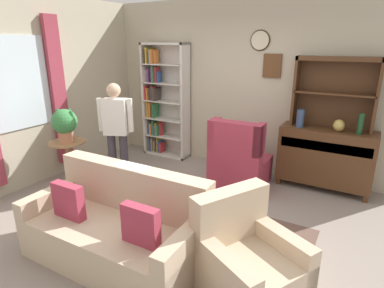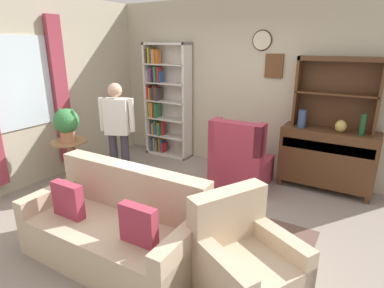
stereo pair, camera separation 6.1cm
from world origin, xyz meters
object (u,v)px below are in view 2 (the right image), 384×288
object	(u,v)px
armchair_floral	(244,264)
book_stack	(177,195)
bottle_wine	(363,125)
sideboard	(327,157)
coffee_table	(175,199)
bookshelf	(164,101)
potted_plant_small	(95,176)
wingback_chair	(240,163)
vase_tall	(302,119)
plant_stand	(71,158)
vase_round	(341,126)
couch_floral	(116,229)
person_reading	(118,128)
potted_plant_large	(66,123)
sideboard_hutch	(338,83)

from	to	relation	value
armchair_floral	book_stack	bearing A→B (deg)	153.77
bottle_wine	armchair_floral	world-z (taller)	bottle_wine
sideboard	coffee_table	xyz separation A→B (m)	(-1.34, -1.97, -0.16)
bookshelf	book_stack	bearing A→B (deg)	-51.55
potted_plant_small	coffee_table	bearing A→B (deg)	-8.33
sideboard	book_stack	distance (m)	2.40
wingback_chair	sideboard	bearing A→B (deg)	26.59
vase_tall	plant_stand	size ratio (longest dim) A/B	0.37
vase_round	plant_stand	xyz separation A→B (m)	(-3.47, -1.75, -0.57)
vase_round	couch_floral	world-z (taller)	vase_round
potted_plant_small	person_reading	xyz separation A→B (m)	(0.25, 0.29, 0.70)
sideboard	person_reading	bearing A→B (deg)	-151.72
potted_plant_large	coffee_table	xyz separation A→B (m)	(1.95, -0.11, -0.65)
vase_tall	couch_floral	xyz separation A→B (m)	(-1.15, -2.67, -0.74)
wingback_chair	potted_plant_large	xyz separation A→B (m)	(-2.17, -1.30, 0.62)
bottle_wine	potted_plant_small	size ratio (longest dim) A/B	0.83
wingback_chair	couch_floral	bearing A→B (deg)	-100.76
potted_plant_small	vase_round	bearing A→B (deg)	28.53
wingback_chair	coffee_table	size ratio (longest dim) A/B	1.31
vase_round	book_stack	xyz separation A→B (m)	(-1.39, -1.98, -0.54)
vase_round	armchair_floral	size ratio (longest dim) A/B	0.16
vase_tall	sideboard_hutch	bearing A→B (deg)	25.89
plant_stand	bookshelf	bearing A→B (deg)	78.35
potted_plant_large	potted_plant_small	distance (m)	0.88
vase_tall	coffee_table	size ratio (longest dim) A/B	0.32
vase_tall	potted_plant_small	world-z (taller)	vase_tall
potted_plant_large	sideboard	bearing A→B (deg)	29.42
plant_stand	potted_plant_small	distance (m)	0.47
potted_plant_large	bookshelf	bearing A→B (deg)	79.96
person_reading	potted_plant_small	bearing A→B (deg)	-130.66
plant_stand	armchair_floral	bearing A→B (deg)	-13.31
bookshelf	coffee_table	xyz separation A→B (m)	(1.61, -2.05, -0.69)
coffee_table	armchair_floral	bearing A→B (deg)	-27.85
sideboard	vase_round	distance (m)	0.52
sideboard_hutch	potted_plant_small	distance (m)	3.73
vase_tall	bottle_wine	distance (m)	0.78
armchair_floral	sideboard_hutch	bearing A→B (deg)	84.86
plant_stand	book_stack	distance (m)	2.10
potted_plant_small	person_reading	world-z (taller)	person_reading
couch_floral	potted_plant_small	xyz separation A→B (m)	(-1.40, 1.01, -0.11)
potted_plant_large	person_reading	world-z (taller)	person_reading
potted_plant_small	wingback_chair	bearing A→B (deg)	32.85
vase_round	person_reading	size ratio (longest dim) A/B	0.11
sideboard_hutch	potted_plant_small	bearing A→B (deg)	-147.89
potted_plant_large	coffee_table	distance (m)	2.06
bottle_wine	couch_floral	distance (m)	3.37
wingback_chair	book_stack	world-z (taller)	wingback_chair
vase_tall	couch_floral	size ratio (longest dim) A/B	0.14
armchair_floral	person_reading	xyz separation A→B (m)	(-2.45, 1.10, 0.62)
wingback_chair	coffee_table	xyz separation A→B (m)	(-0.22, -1.41, -0.03)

